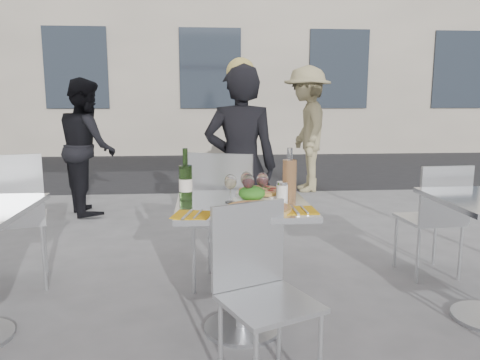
{
  "coord_description": "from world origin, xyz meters",
  "views": [
    {
      "loc": [
        -0.22,
        -2.5,
        1.31
      ],
      "look_at": [
        0.0,
        0.15,
        0.85
      ],
      "focal_mm": 35.0,
      "sensor_mm": 36.0,
      "label": 1
    }
  ],
  "objects": [
    {
      "name": "pedestrian_a",
      "position": [
        -1.53,
        2.97,
        0.77
      ],
      "size": [
        0.84,
        0.92,
        1.55
      ],
      "primitive_type": "imported",
      "rotation": [
        0.0,
        0.0,
        1.98
      ],
      "color": "black",
      "rests_on": "ground"
    },
    {
      "name": "woman_diner",
      "position": [
        0.09,
        1.13,
        0.79
      ],
      "size": [
        0.61,
        0.44,
        1.57
      ],
      "primitive_type": "imported",
      "rotation": [
        0.0,
        0.0,
        3.03
      ],
      "color": "black",
      "rests_on": "ground"
    },
    {
      "name": "napkin_right",
      "position": [
        0.27,
        -0.21,
        0.75
      ],
      "size": [
        0.18,
        0.2,
        0.01
      ],
      "rotation": [
        0.0,
        0.0,
        0.0
      ],
      "color": "gold",
      "rests_on": "main_table"
    },
    {
      "name": "wineglass_white_b",
      "position": [
        0.03,
        0.1,
        0.86
      ],
      "size": [
        0.07,
        0.07,
        0.16
      ],
      "color": "white",
      "rests_on": "main_table"
    },
    {
      "name": "pedestrian_b",
      "position": [
        1.27,
        4.08,
        0.89
      ],
      "size": [
        0.73,
        1.19,
        1.77
      ],
      "primitive_type": "imported",
      "rotation": [
        0.0,
        0.0,
        4.65
      ],
      "color": "#90845D",
      "rests_on": "ground"
    },
    {
      "name": "sugar_shaker",
      "position": [
        0.23,
        0.03,
        0.8
      ],
      "size": [
        0.06,
        0.06,
        0.11
      ],
      "color": "white",
      "rests_on": "main_table"
    },
    {
      "name": "chair_near",
      "position": [
        0.04,
        -0.49,
        0.5
      ],
      "size": [
        0.51,
        0.51,
        0.84
      ],
      "rotation": [
        0.0,
        0.0,
        0.42
      ],
      "color": "silver",
      "rests_on": "ground"
    },
    {
      "name": "wineglass_white_a",
      "position": [
        -0.06,
        0.01,
        0.86
      ],
      "size": [
        0.07,
        0.07,
        0.16
      ],
      "color": "white",
      "rests_on": "main_table"
    },
    {
      "name": "wine_bottle",
      "position": [
        -0.31,
        0.07,
        0.86
      ],
      "size": [
        0.07,
        0.07,
        0.29
      ],
      "color": "#29471A",
      "rests_on": "main_table"
    },
    {
      "name": "carafe",
      "position": [
        0.28,
        0.11,
        0.87
      ],
      "size": [
        0.08,
        0.08,
        0.29
      ],
      "color": "tan",
      "rests_on": "main_table"
    },
    {
      "name": "side_chair_lfar",
      "position": [
        -1.51,
        0.7,
        0.57
      ],
      "size": [
        0.55,
        0.56,
        0.96
      ],
      "rotation": [
        0.0,
        0.0,
        3.44
      ],
      "color": "silver",
      "rests_on": "ground"
    },
    {
      "name": "salad_plate",
      "position": [
        0.06,
        0.03,
        0.79
      ],
      "size": [
        0.22,
        0.22,
        0.09
      ],
      "color": "white",
      "rests_on": "main_table"
    },
    {
      "name": "ground",
      "position": [
        0.0,
        0.0,
        0.0
      ],
      "size": [
        80.0,
        80.0,
        0.0
      ],
      "primitive_type": "plane",
      "color": "slate"
    },
    {
      "name": "main_table",
      "position": [
        0.0,
        0.0,
        0.54
      ],
      "size": [
        0.72,
        0.72,
        0.75
      ],
      "color": "#B7BABF",
      "rests_on": "ground"
    },
    {
      "name": "wineglass_red_b",
      "position": [
        0.12,
        0.06,
        0.86
      ],
      "size": [
        0.07,
        0.07,
        0.16
      ],
      "color": "white",
      "rests_on": "main_table"
    },
    {
      "name": "street_asphalt",
      "position": [
        0.0,
        6.5,
        0.0
      ],
      "size": [
        24.0,
        5.0,
        0.0
      ],
      "primitive_type": "cube",
      "color": "black",
      "rests_on": "ground"
    },
    {
      "name": "napkin_left",
      "position": [
        -0.27,
        -0.26,
        0.75
      ],
      "size": [
        0.22,
        0.22,
        0.01
      ],
      "rotation": [
        0.0,
        0.0,
        -0.23
      ],
      "color": "gold",
      "rests_on": "main_table"
    },
    {
      "name": "pizza_far",
      "position": [
        0.13,
        0.22,
        0.77
      ],
      "size": [
        0.31,
        0.31,
        0.03
      ],
      "color": "white",
      "rests_on": "main_table"
    },
    {
      "name": "side_chair_rfar",
      "position": [
        1.47,
        0.67,
        0.51
      ],
      "size": [
        0.42,
        0.43,
        0.85
      ],
      "rotation": [
        0.0,
        0.0,
        3.22
      ],
      "color": "silver",
      "rests_on": "ground"
    },
    {
      "name": "wineglass_red_a",
      "position": [
        0.03,
        0.01,
        0.86
      ],
      "size": [
        0.07,
        0.07,
        0.16
      ],
      "color": "white",
      "rests_on": "main_table"
    },
    {
      "name": "pizza_near",
      "position": [
        0.07,
        -0.19,
        0.76
      ],
      "size": [
        0.34,
        0.34,
        0.02
      ],
      "color": "#D9A954",
      "rests_on": "main_table"
    },
    {
      "name": "chair_far",
      "position": [
        -0.08,
        0.56,
        0.58
      ],
      "size": [
        0.55,
        0.56,
        0.97
      ],
      "rotation": [
        0.0,
        0.0,
        2.85
      ],
      "color": "silver",
      "rests_on": "ground"
    }
  ]
}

